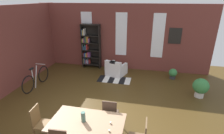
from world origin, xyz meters
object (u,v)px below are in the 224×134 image
object	(u,v)px
vase_on_table	(83,117)
dining_chair_head_left	(41,122)
dining_chair_far_right	(110,113)
armchair_white	(116,69)
potted_plant_corner	(173,73)
bicycle_second	(36,79)
potted_plant_by_shelf	(201,87)
dining_table	(87,124)
bookshelf_tall	(90,47)

from	to	relation	value
vase_on_table	dining_chair_head_left	size ratio (longest dim) A/B	0.26
vase_on_table	dining_chair_far_right	xyz separation A→B (m)	(0.47, 0.72, -0.35)
armchair_white	potted_plant_corner	bearing A→B (deg)	2.95
potted_plant_corner	armchair_white	bearing A→B (deg)	-177.05
bicycle_second	potted_plant_by_shelf	world-z (taller)	bicycle_second
dining_chair_head_left	potted_plant_corner	distance (m)	5.81
dining_chair_far_right	bicycle_second	xyz separation A→B (m)	(-3.50, 1.81, -0.16)
dining_table	bicycle_second	size ratio (longest dim) A/B	1.00
vase_on_table	bookshelf_tall	size ratio (longest dim) A/B	0.11
armchair_white	potted_plant_corner	distance (m)	2.58
bookshelf_tall	armchair_white	distance (m)	1.84
bicycle_second	dining_chair_far_right	bearing A→B (deg)	-27.41
dining_table	bicycle_second	world-z (taller)	bicycle_second
dining_chair_head_left	armchair_white	xyz separation A→B (m)	(1.07, 4.38, -0.23)
dining_chair_head_left	bicycle_second	xyz separation A→B (m)	(-1.87, 2.54, -0.16)
dining_chair_far_right	armchair_white	size ratio (longest dim) A/B	0.94
armchair_white	bicycle_second	bearing A→B (deg)	-147.99
dining_chair_far_right	potted_plant_corner	bearing A→B (deg)	61.90
bookshelf_tall	bicycle_second	world-z (taller)	bookshelf_tall
dining_chair_far_right	potted_plant_corner	distance (m)	4.30
armchair_white	vase_on_table	bearing A→B (deg)	-88.94
dining_chair_head_left	bicycle_second	bearing A→B (deg)	126.31
potted_plant_corner	bookshelf_tall	bearing A→B (deg)	172.04
dining_table	potted_plant_by_shelf	size ratio (longest dim) A/B	2.39
potted_plant_by_shelf	potted_plant_corner	size ratio (longest dim) A/B	1.55
bookshelf_tall	bicycle_second	bearing A→B (deg)	-119.67
vase_on_table	potted_plant_by_shelf	distance (m)	4.54
dining_chair_head_left	armchair_white	distance (m)	4.52
dining_chair_head_left	armchair_white	world-z (taller)	dining_chair_head_left
bookshelf_tall	potted_plant_by_shelf	size ratio (longest dim) A/B	3.08
potted_plant_by_shelf	vase_on_table	bearing A→B (deg)	-136.96
vase_on_table	dining_chair_far_right	distance (m)	0.93
dining_chair_head_left	dining_table	bearing A→B (deg)	0.27
dining_chair_far_right	bookshelf_tall	size ratio (longest dim) A/B	0.43
vase_on_table	dining_table	bearing A→B (deg)	0.00
vase_on_table	armchair_white	bearing A→B (deg)	91.06
bookshelf_tall	armchair_white	size ratio (longest dim) A/B	2.20
dining_table	potted_plant_by_shelf	distance (m)	4.46
dining_chair_far_right	bicycle_second	bearing A→B (deg)	152.59
bookshelf_tall	armchair_white	world-z (taller)	bookshelf_tall
potted_plant_corner	dining_table	bearing A→B (deg)	-118.14
vase_on_table	bicycle_second	distance (m)	3.98
potted_plant_corner	vase_on_table	bearing A→B (deg)	-118.95
dining_chair_head_left	dining_chair_far_right	size ratio (longest dim) A/B	1.00
bicycle_second	bookshelf_tall	bearing A→B (deg)	60.33
dining_table	armchair_white	xyz separation A→B (m)	(-0.16, 4.38, -0.38)
potted_plant_by_shelf	dining_chair_head_left	bearing A→B (deg)	-145.27
bookshelf_tall	armchair_white	bearing A→B (deg)	-25.16
armchair_white	dining_table	bearing A→B (deg)	-87.86
dining_table	potted_plant_corner	world-z (taller)	dining_table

